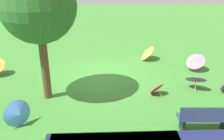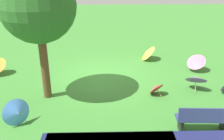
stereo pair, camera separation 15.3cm
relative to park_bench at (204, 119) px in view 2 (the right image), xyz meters
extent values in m
plane|color=#387A2D|center=(3.12, -4.20, -0.47)|extent=(40.00, 40.00, 0.00)
cube|color=navy|center=(0.00, -0.07, -0.02)|extent=(1.62, 0.52, 0.05)
cube|color=navy|center=(0.01, 0.13, 0.21)|extent=(1.60, 0.19, 0.45)
cube|color=black|center=(0.64, -0.10, -0.24)|extent=(0.10, 0.41, 0.45)
cube|color=black|center=(-0.64, -0.04, -0.24)|extent=(0.10, 0.41, 0.45)
cylinder|color=brown|center=(5.09, -2.33, 0.86)|extent=(0.29, 0.29, 2.64)
sphere|color=#286023|center=(5.09, -2.33, 2.95)|extent=(2.56, 2.56, 2.56)
cylinder|color=tan|center=(0.87, -2.25, -0.32)|extent=(0.19, 0.23, 0.23)
cone|color=#D8383F|center=(0.98, -2.39, -0.18)|extent=(0.79, 0.77, 0.57)
sphere|color=tan|center=(1.02, -2.43, -0.14)|extent=(0.06, 0.06, 0.05)
cylinder|color=tan|center=(-0.64, -2.59, -0.26)|extent=(0.11, 0.32, 0.42)
cone|color=purple|center=(-0.69, -2.77, 0.00)|extent=(1.01, 0.95, 0.61)
sphere|color=tan|center=(-0.70, -2.81, 0.06)|extent=(0.05, 0.06, 0.05)
cylinder|color=tan|center=(7.73, -4.59, -0.26)|extent=(0.13, 0.30, 0.41)
cylinder|color=tan|center=(0.50, -6.12, -0.29)|extent=(0.39, 0.03, 0.35)
cone|color=yellow|center=(0.75, -6.12, -0.07)|extent=(0.75, 0.92, 0.79)
sphere|color=tan|center=(0.81, -6.13, -0.01)|extent=(0.05, 0.04, 0.05)
cylinder|color=tan|center=(-1.43, -4.75, -0.24)|extent=(0.27, 0.26, 0.44)
cone|color=pink|center=(-1.28, -4.61, 0.02)|extent=(1.13, 1.14, 0.63)
sphere|color=tan|center=(-1.25, -4.58, 0.07)|extent=(0.06, 0.06, 0.05)
cylinder|color=tan|center=(5.82, -0.73, -0.08)|extent=(0.31, 0.34, 0.10)
cone|color=#4C8CE5|center=(5.62, -0.50, -0.03)|extent=(0.87, 0.83, 0.88)
sphere|color=tan|center=(5.55, -0.44, -0.01)|extent=(0.05, 0.06, 0.04)
camera|label=1|loc=(3.01, 6.23, 4.30)|focal=40.85mm
camera|label=2|loc=(2.86, 6.23, 4.30)|focal=40.85mm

